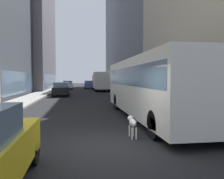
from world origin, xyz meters
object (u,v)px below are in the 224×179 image
(car_blue_hatchback, at_px, (89,85))
(transit_bus, at_px, (150,84))
(car_black_suv, at_px, (62,89))
(pedestrian_in_coat, at_px, (159,92))
(car_white_van, at_px, (68,85))
(pedestrian_with_handbag, at_px, (196,98))
(dalmatian_dog, at_px, (132,123))
(box_truck, at_px, (101,81))

(car_blue_hatchback, bearing_deg, transit_bus, -87.37)
(car_black_suv, xyz_separation_m, pedestrian_in_coat, (7.93, -10.58, 0.19))
(car_black_suv, height_order, pedestrian_in_coat, pedestrian_in_coat)
(car_blue_hatchback, height_order, car_white_van, same)
(transit_bus, distance_m, pedestrian_with_handbag, 2.62)
(transit_bus, xyz_separation_m, car_white_van, (-5.60, 32.96, -0.95))
(car_blue_hatchback, relative_size, dalmatian_dog, 4.89)
(car_white_van, bearing_deg, car_blue_hatchback, 24.87)
(car_blue_hatchback, height_order, box_truck, box_truck)
(box_truck, relative_size, pedestrian_in_coat, 4.44)
(car_black_suv, relative_size, pedestrian_with_handbag, 2.45)
(car_white_van, bearing_deg, car_black_suv, -90.00)
(transit_bus, relative_size, pedestrian_with_handbag, 6.82)
(car_blue_hatchback, relative_size, pedestrian_in_coat, 2.78)
(pedestrian_with_handbag, bearing_deg, car_white_van, 103.68)
(car_white_van, distance_m, box_truck, 9.05)
(transit_bus, height_order, car_black_suv, transit_bus)
(dalmatian_dog, bearing_deg, pedestrian_in_coat, 64.62)
(car_black_suv, bearing_deg, pedestrian_with_handbag, -62.96)
(car_black_suv, bearing_deg, dalmatian_dog, -79.00)
(transit_bus, distance_m, pedestrian_in_coat, 5.57)
(car_blue_hatchback, distance_m, box_truck, 9.10)
(transit_bus, height_order, pedestrian_in_coat, transit_bus)
(car_black_suv, xyz_separation_m, car_white_van, (0.00, 17.38, 0.00))
(box_truck, bearing_deg, pedestrian_with_handbag, -84.57)
(car_blue_hatchback, distance_m, dalmatian_dog, 38.60)
(pedestrian_with_handbag, xyz_separation_m, pedestrian_in_coat, (-0.15, 5.26, -0.00))
(car_black_suv, distance_m, pedestrian_with_handbag, 17.79)
(pedestrian_with_handbag, bearing_deg, transit_bus, 174.00)
(car_white_van, relative_size, box_truck, 0.59)
(transit_bus, bearing_deg, car_black_suv, 109.76)
(car_blue_hatchback, bearing_deg, pedestrian_in_coat, -82.48)
(dalmatian_dog, relative_size, pedestrian_with_handbag, 0.57)
(box_truck, relative_size, pedestrian_with_handbag, 4.44)
(pedestrian_in_coat, bearing_deg, box_truck, 96.37)
(car_white_van, xyz_separation_m, dalmatian_dog, (3.76, -36.75, -0.31))
(car_black_suv, xyz_separation_m, box_truck, (5.60, 10.32, 0.85))
(car_blue_hatchback, distance_m, car_white_van, 4.41)
(transit_bus, relative_size, dalmatian_dog, 11.98)
(transit_bus, distance_m, dalmatian_dog, 4.39)
(car_blue_hatchback, distance_m, pedestrian_with_handbag, 35.32)
(dalmatian_dog, bearing_deg, car_blue_hatchback, 89.65)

